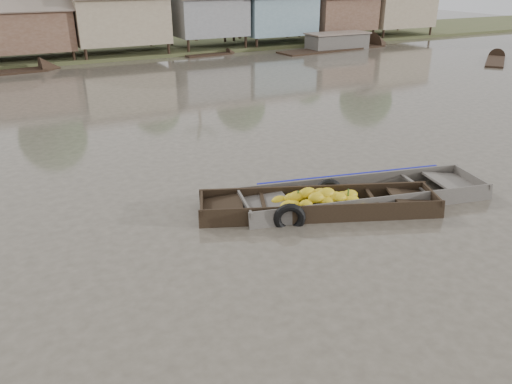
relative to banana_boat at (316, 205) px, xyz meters
name	(u,v)px	position (x,y,z in m)	size (l,w,h in m)	color
ground	(295,226)	(-0.94, -0.51, -0.19)	(120.00, 120.00, 0.00)	#494338
riverbank	(117,10)	(2.09, 31.35, 2.88)	(120.00, 12.47, 10.22)	#384723
banana_boat	(316,205)	(0.00, 0.00, 0.00)	(6.46, 3.76, 0.89)	black
viewer_boat	(363,198)	(1.60, 0.00, -0.14)	(7.28, 3.27, 0.57)	#4A433E
distant_boats	(279,52)	(12.29, 23.81, 0.01)	(47.35, 14.42, 1.38)	black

